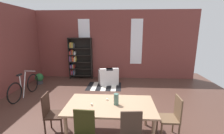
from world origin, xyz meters
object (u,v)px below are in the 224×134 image
Objects in this scene: dining_table at (110,108)px; potted_plant_by_shelf at (39,78)px; bookshelf_tall at (79,58)px; dining_chair_head_left at (52,112)px; armchair_white at (108,77)px; dining_chair_head_right at (172,116)px; vase_on_table at (116,99)px; bicycle_second at (25,87)px.

potted_plant_by_shelf is (-3.40, 3.29, -0.42)m from dining_table.
bookshelf_tall reaches higher than dining_table.
armchair_white is at bearing 74.79° from dining_chair_head_left.
dining_chair_head_right is 5.76m from potted_plant_by_shelf.
dining_chair_head_right reaches higher than armchair_white.
bicycle_second is (-3.33, 1.92, -0.52)m from vase_on_table.
dining_chair_head_left is 2.64m from dining_chair_head_right.
dining_chair_head_right is (2.64, 0.01, 0.00)m from dining_chair_head_left.
armchair_white is at bearing 115.45° from dining_chair_head_right.
bicycle_second is at bearing -150.48° from armchair_white.
dining_chair_head_right is 4.92m from bicycle_second.
dining_chair_head_left is 3.68m from armchair_white.
vase_on_table is 0.52× the size of potted_plant_by_shelf.
vase_on_table reaches higher than dining_chair_head_left.
dining_chair_head_left reaches higher than bicycle_second.
dining_table is 1.33m from dining_chair_head_right.
bookshelf_tall is (-1.98, 4.25, 0.13)m from vase_on_table.
potted_plant_by_shelf is at bearing 122.29° from dining_chair_head_left.
bicycle_second reaches higher than dining_table.
bookshelf_tall is (-0.53, 4.26, 0.49)m from dining_chair_head_left.
dining_table is at bearing 180.00° from vase_on_table.
vase_on_table is 0.14× the size of bicycle_second.
dining_chair_head_left is 0.97× the size of armchair_white.
dining_chair_head_right is at bearing -53.24° from bookshelf_tall.
dining_table is 4.65m from bookshelf_tall.
dining_chair_head_left is at bearing -179.83° from dining_chair_head_right.
dining_chair_head_right is 2.02× the size of potted_plant_by_shelf.
bookshelf_tall reaches higher than potted_plant_by_shelf.
armchair_white is (-1.68, 3.53, -0.23)m from dining_chair_head_right.
dining_chair_head_right is at bearing -64.55° from armchair_white.
dining_chair_head_right is 0.48× the size of bookshelf_tall.
potted_plant_by_shelf is (-2.08, 3.29, -0.26)m from dining_chair_head_left.
dining_chair_head_left is 3.91m from potted_plant_by_shelf.
vase_on_table is 4.69m from bookshelf_tall.
vase_on_table is (0.12, 0.00, 0.20)m from dining_table.
potted_plant_by_shelf is (-3.04, -0.25, -0.03)m from armchair_white.
dining_table is 3.58m from armchair_white.
dining_table is 0.23m from vase_on_table.
dining_chair_head_right is 0.97× the size of armchair_white.
dining_chair_head_right is 0.55× the size of bicycle_second.
vase_on_table is 0.25× the size of armchair_white.
dining_chair_head_right is at bearing -34.81° from potted_plant_by_shelf.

